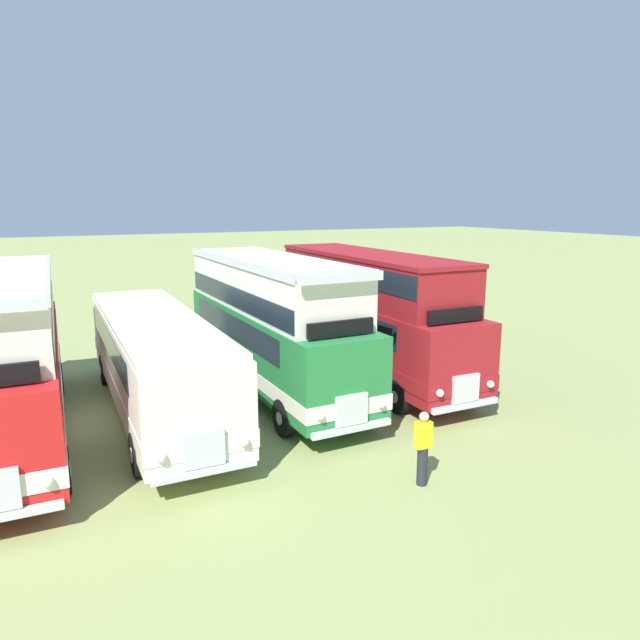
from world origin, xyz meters
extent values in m
plane|color=#8C9956|center=(0.00, 0.00, 0.00)|extent=(200.00, 200.00, 0.00)
cube|color=red|center=(-1.92, -0.28, 1.70)|extent=(2.85, 10.69, 2.30)
cube|color=silver|center=(-1.92, -0.28, 1.10)|extent=(2.90, 10.73, 0.44)
cube|color=#19232D|center=(-1.91, 0.12, 2.30)|extent=(2.80, 8.29, 0.76)
sphere|color=#EAEACC|center=(-1.20, -5.67, 1.10)|extent=(0.22, 0.22, 0.22)
cube|color=silver|center=(-1.92, -0.03, 3.60)|extent=(2.72, 9.79, 1.50)
cube|color=silver|center=(-1.77, 4.32, 4.40)|extent=(2.40, 0.18, 0.24)
cube|color=silver|center=(-0.72, -0.07, 4.40)|extent=(0.43, 9.71, 0.24)
cube|color=#19232D|center=(-1.92, -0.03, 3.30)|extent=(2.76, 9.69, 0.64)
cylinder|color=black|center=(-0.90, -4.02, 0.52)|extent=(0.31, 1.05, 1.04)
cylinder|color=silver|center=(-0.75, -4.03, 0.52)|extent=(0.03, 0.36, 0.36)
cylinder|color=black|center=(-0.66, 3.18, 0.52)|extent=(0.31, 1.05, 1.04)
cylinder|color=silver|center=(-0.51, 3.18, 0.52)|extent=(0.03, 0.36, 0.36)
cube|color=silver|center=(1.92, -0.07, 1.70)|extent=(2.72, 11.01, 2.30)
cube|color=silver|center=(1.92, -0.07, 1.10)|extent=(2.76, 11.05, 0.44)
cube|color=#19232D|center=(1.93, 0.33, 2.30)|extent=(2.70, 8.61, 0.76)
cube|color=#19232D|center=(1.82, -5.49, 2.35)|extent=(2.20, 0.14, 0.90)
cube|color=silver|center=(1.81, -5.60, 1.10)|extent=(0.90, 0.14, 0.80)
cube|color=silver|center=(1.81, -5.63, 0.60)|extent=(2.30, 0.19, 0.16)
sphere|color=#EAEACC|center=(2.71, -5.63, 1.10)|extent=(0.22, 0.22, 0.22)
sphere|color=#EAEACC|center=(0.91, -5.59, 1.10)|extent=(0.22, 0.22, 0.22)
cube|color=silver|center=(1.92, -0.07, 2.92)|extent=(2.67, 10.61, 0.14)
cylinder|color=black|center=(3.00, -3.97, 0.52)|extent=(0.30, 1.05, 1.04)
cylinder|color=silver|center=(3.15, -3.97, 0.52)|extent=(0.03, 0.36, 0.36)
cylinder|color=black|center=(0.70, -3.92, 0.52)|extent=(0.30, 1.05, 1.04)
cylinder|color=silver|center=(0.55, -3.92, 0.52)|extent=(0.03, 0.36, 0.36)
cylinder|color=black|center=(3.15, 3.59, 0.52)|extent=(0.30, 1.05, 1.04)
cylinder|color=silver|center=(3.30, 3.59, 0.52)|extent=(0.03, 0.36, 0.36)
cylinder|color=black|center=(0.85, 3.64, 0.52)|extent=(0.30, 1.05, 1.04)
cylinder|color=silver|center=(0.70, 3.64, 0.52)|extent=(0.03, 0.36, 0.36)
cube|color=#237538|center=(5.77, 0.14, 1.70)|extent=(2.54, 10.23, 2.30)
cube|color=silver|center=(5.77, 0.14, 1.10)|extent=(2.58, 10.27, 0.44)
cube|color=#19232D|center=(5.77, 0.54, 2.30)|extent=(2.56, 7.83, 0.76)
cube|color=#19232D|center=(5.79, -4.91, 2.35)|extent=(2.20, 0.11, 0.90)
cube|color=silver|center=(5.79, -5.02, 1.10)|extent=(0.90, 0.12, 0.80)
cube|color=silver|center=(5.79, -5.05, 0.60)|extent=(2.30, 0.15, 0.16)
sphere|color=#EAEACC|center=(6.69, -5.03, 1.10)|extent=(0.22, 0.22, 0.22)
sphere|color=#EAEACC|center=(4.89, -5.03, 1.10)|extent=(0.22, 0.22, 0.22)
cube|color=silver|center=(5.77, 0.39, 3.60)|extent=(2.43, 9.33, 1.50)
cube|color=silver|center=(5.79, -4.47, 4.40)|extent=(2.40, 0.11, 0.24)
cube|color=silver|center=(5.76, 4.55, 4.40)|extent=(2.40, 0.11, 0.24)
cube|color=silver|center=(6.97, 0.39, 4.40)|extent=(0.13, 9.32, 0.24)
cube|color=silver|center=(4.57, 0.39, 4.40)|extent=(0.13, 9.32, 0.24)
cube|color=#19232D|center=(5.77, 0.39, 3.30)|extent=(2.47, 9.23, 0.64)
cube|color=black|center=(5.79, -4.42, 3.10)|extent=(1.90, 0.13, 0.40)
cylinder|color=black|center=(6.93, -3.37, 0.52)|extent=(0.28, 1.04, 1.04)
cylinder|color=silver|center=(7.08, -3.37, 0.52)|extent=(0.02, 0.36, 0.36)
cylinder|color=black|center=(4.63, -3.38, 0.52)|extent=(0.28, 1.04, 1.04)
cylinder|color=silver|center=(4.48, -3.38, 0.52)|extent=(0.02, 0.36, 0.36)
cylinder|color=black|center=(6.91, 3.45, 0.52)|extent=(0.28, 1.04, 1.04)
cylinder|color=silver|center=(7.06, 3.45, 0.52)|extent=(0.02, 0.36, 0.36)
cylinder|color=black|center=(4.61, 3.45, 0.52)|extent=(0.28, 1.04, 1.04)
cylinder|color=silver|center=(4.46, 3.45, 0.52)|extent=(0.02, 0.36, 0.36)
cube|color=maroon|center=(9.62, 0.25, 1.70)|extent=(2.74, 10.53, 2.30)
cube|color=maroon|center=(9.62, 0.25, 1.10)|extent=(2.78, 10.57, 0.44)
cube|color=#19232D|center=(9.63, 0.65, 2.30)|extent=(2.71, 8.13, 0.76)
cube|color=#19232D|center=(9.50, -4.93, 2.35)|extent=(2.20, 0.15, 0.90)
cube|color=silver|center=(9.50, -5.04, 1.10)|extent=(0.90, 0.14, 0.80)
cube|color=silver|center=(9.50, -5.07, 0.60)|extent=(2.30, 0.19, 0.16)
sphere|color=#EAEACC|center=(10.40, -5.07, 1.10)|extent=(0.22, 0.22, 0.22)
sphere|color=#EAEACC|center=(8.60, -5.03, 1.10)|extent=(0.22, 0.22, 0.22)
cube|color=maroon|center=(9.62, 0.50, 3.60)|extent=(2.62, 9.63, 1.50)
cube|color=maroon|center=(9.62, 0.50, 4.42)|extent=(2.68, 9.73, 0.14)
cube|color=#19232D|center=(9.62, 0.50, 3.90)|extent=(2.65, 9.53, 0.68)
cube|color=black|center=(9.51, -4.44, 3.10)|extent=(1.90, 0.16, 0.40)
cylinder|color=black|center=(10.69, -3.42, 0.52)|extent=(0.30, 1.05, 1.04)
cylinder|color=silver|center=(10.84, -3.42, 0.52)|extent=(0.03, 0.36, 0.36)
cylinder|color=black|center=(8.39, -3.36, 0.52)|extent=(0.30, 1.05, 1.04)
cylinder|color=silver|center=(8.24, -3.36, 0.52)|extent=(0.03, 0.36, 0.36)
cylinder|color=black|center=(10.85, 3.66, 0.52)|extent=(0.30, 1.05, 1.04)
cylinder|color=silver|center=(11.00, 3.66, 0.52)|extent=(0.03, 0.36, 0.36)
cylinder|color=black|center=(8.55, 3.71, 0.52)|extent=(0.30, 1.05, 1.04)
cylinder|color=silver|center=(8.40, 3.72, 0.52)|extent=(0.03, 0.36, 0.36)
cylinder|color=#23232D|center=(6.31, -7.29, 0.45)|extent=(0.24, 0.24, 0.90)
cube|color=yellow|center=(6.31, -7.29, 1.20)|extent=(0.36, 0.22, 0.60)
sphere|color=beige|center=(6.31, -7.29, 1.62)|extent=(0.22, 0.22, 0.22)
camera|label=1|loc=(-1.08, -16.70, 6.25)|focal=31.73mm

